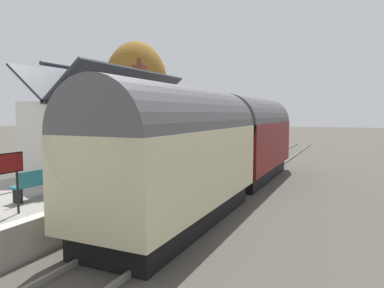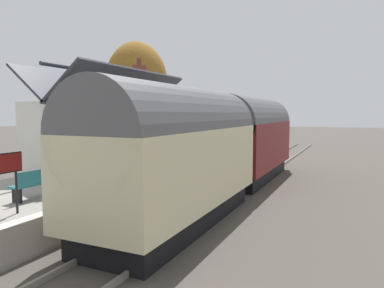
% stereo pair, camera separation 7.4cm
% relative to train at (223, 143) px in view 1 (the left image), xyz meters
% --- Properties ---
extents(ground_plane, '(160.00, 160.00, 0.00)m').
position_rel_train_xyz_m(ground_plane, '(0.56, 0.90, -2.21)').
color(ground_plane, '#4C473F').
extents(platform, '(32.00, 5.34, 0.94)m').
position_rel_train_xyz_m(platform, '(0.56, 4.57, -1.74)').
color(platform, gray).
rests_on(platform, ground).
extents(platform_edge_coping, '(32.00, 0.36, 0.02)m').
position_rel_train_xyz_m(platform_edge_coping, '(0.56, 2.08, -1.27)').
color(platform_edge_coping, beige).
rests_on(platform_edge_coping, platform).
extents(rail_near, '(52.00, 0.08, 0.14)m').
position_rel_train_xyz_m(rail_near, '(0.56, -0.72, -2.14)').
color(rail_near, gray).
rests_on(rail_near, ground).
extents(rail_far, '(52.00, 0.08, 0.14)m').
position_rel_train_xyz_m(rail_far, '(0.56, 0.72, -2.14)').
color(rail_far, gray).
rests_on(rail_far, ground).
extents(train, '(16.65, 2.73, 4.32)m').
position_rel_train_xyz_m(train, '(0.00, 0.00, 0.00)').
color(train, black).
rests_on(train, ground).
extents(station_building, '(8.14, 3.77, 5.50)m').
position_rel_train_xyz_m(station_building, '(-0.09, 5.74, 0.36)').
color(station_building, white).
rests_on(station_building, platform).
extents(bench_platform_end, '(1.42, 0.49, 0.88)m').
position_rel_train_xyz_m(bench_platform_end, '(-6.54, 3.53, -0.80)').
color(bench_platform_end, '#26727F').
rests_on(bench_platform_end, platform).
extents(bench_near_building, '(1.41, 0.48, 0.88)m').
position_rel_train_xyz_m(bench_near_building, '(7.91, 3.48, -0.80)').
color(bench_near_building, '#26727F').
rests_on(bench_near_building, platform).
extents(bench_by_lamp, '(1.40, 0.44, 0.88)m').
position_rel_train_xyz_m(bench_by_lamp, '(11.34, 3.54, -0.80)').
color(bench_by_lamp, '#26727F').
rests_on(bench_by_lamp, platform).
extents(planter_edge_far, '(0.61, 0.61, 0.91)m').
position_rel_train_xyz_m(planter_edge_far, '(3.69, 2.42, -0.81)').
color(planter_edge_far, '#9E5138').
rests_on(planter_edge_far, platform).
extents(planter_under_sign, '(0.48, 0.48, 0.82)m').
position_rel_train_xyz_m(planter_under_sign, '(-4.68, 4.38, -0.84)').
color(planter_under_sign, teal).
rests_on(planter_under_sign, platform).
extents(planter_corner_building, '(0.40, 0.40, 0.69)m').
position_rel_train_xyz_m(planter_corner_building, '(7.59, 4.66, -0.94)').
color(planter_corner_building, teal).
rests_on(planter_corner_building, platform).
extents(planter_edge_near, '(1.01, 0.32, 0.58)m').
position_rel_train_xyz_m(planter_edge_near, '(-5.37, 3.28, -1.00)').
color(planter_edge_near, gray).
rests_on(planter_edge_near, platform).
extents(planter_by_door, '(0.42, 0.42, 0.72)m').
position_rel_train_xyz_m(planter_by_door, '(5.74, 3.90, -0.90)').
color(planter_by_door, teal).
rests_on(planter_by_door, platform).
extents(station_sign_board, '(0.96, 0.06, 1.57)m').
position_rel_train_xyz_m(station_sign_board, '(-8.10, 2.73, -0.09)').
color(station_sign_board, black).
rests_on(station_sign_board, platform).
extents(tree_behind_building, '(3.96, 3.95, 6.49)m').
position_rel_train_xyz_m(tree_behind_building, '(10.06, 15.81, 2.17)').
color(tree_behind_building, '#4C3828').
rests_on(tree_behind_building, ground).
extents(tree_far_left, '(4.62, 4.30, 8.54)m').
position_rel_train_xyz_m(tree_far_left, '(7.54, 9.28, 3.40)').
color(tree_far_left, '#4C3828').
rests_on(tree_far_left, ground).
extents(tree_distant, '(3.64, 3.94, 7.80)m').
position_rel_train_xyz_m(tree_distant, '(14.91, 15.61, 3.27)').
color(tree_distant, '#4C3828').
rests_on(tree_distant, ground).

